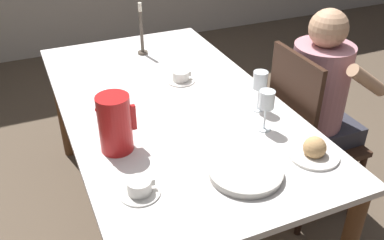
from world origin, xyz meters
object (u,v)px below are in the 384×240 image
(red_pitcher, at_px, (115,123))
(wine_glass_water, at_px, (260,82))
(wine_glass_juice, at_px, (267,102))
(bread_plate, at_px, (314,150))
(person_seated, at_px, (322,98))
(candlestick_tall, at_px, (142,35))
(teacup_across, at_px, (181,77))
(teacup_near_person, at_px, (140,188))
(serving_tray, at_px, (245,172))
(chair_person_side, at_px, (306,135))

(red_pitcher, relative_size, wine_glass_water, 1.25)
(wine_glass_juice, distance_m, bread_plate, 0.29)
(person_seated, height_order, candlestick_tall, person_seated)
(teacup_across, bearing_deg, teacup_near_person, -121.55)
(red_pitcher, distance_m, wine_glass_water, 0.70)
(teacup_near_person, bearing_deg, serving_tray, -8.60)
(person_seated, relative_size, serving_tray, 4.16)
(red_pitcher, height_order, candlestick_tall, candlestick_tall)
(wine_glass_water, xyz_separation_m, teacup_across, (-0.22, 0.42, -0.12))
(person_seated, height_order, red_pitcher, person_seated)
(red_pitcher, bearing_deg, chair_person_side, 3.60)
(person_seated, xyz_separation_m, teacup_near_person, (-1.12, -0.40, 0.08))
(red_pitcher, xyz_separation_m, teacup_across, (0.47, 0.47, -0.10))
(teacup_near_person, relative_size, candlestick_tall, 0.48)
(serving_tray, xyz_separation_m, bread_plate, (0.31, -0.00, 0.01))
(candlestick_tall, bearing_deg, red_pitcher, -113.84)
(candlestick_tall, bearing_deg, serving_tray, -90.03)
(candlestick_tall, bearing_deg, teacup_across, -80.58)
(wine_glass_water, bearing_deg, chair_person_side, 2.75)
(chair_person_side, distance_m, wine_glass_juice, 0.58)
(teacup_across, relative_size, candlestick_tall, 0.48)
(teacup_near_person, height_order, serving_tray, teacup_near_person)
(chair_person_side, bearing_deg, person_seated, 108.26)
(serving_tray, bearing_deg, wine_glass_juice, 46.68)
(wine_glass_water, xyz_separation_m, serving_tray, (-0.30, -0.41, -0.13))
(teacup_near_person, xyz_separation_m, teacup_across, (0.47, 0.77, 0.00))
(teacup_near_person, height_order, bread_plate, bread_plate)
(red_pitcher, bearing_deg, person_seated, 4.89)
(wine_glass_juice, distance_m, teacup_near_person, 0.67)
(red_pitcher, height_order, serving_tray, red_pitcher)
(wine_glass_water, xyz_separation_m, bread_plate, (0.01, -0.41, -0.12))
(person_seated, distance_m, serving_tray, 0.86)
(serving_tray, height_order, candlestick_tall, candlestick_tall)
(serving_tray, bearing_deg, bread_plate, -0.81)
(chair_person_side, distance_m, person_seated, 0.21)
(chair_person_side, bearing_deg, teacup_across, -126.10)
(teacup_across, bearing_deg, person_seated, -29.83)
(person_seated, height_order, teacup_near_person, person_seated)
(teacup_near_person, bearing_deg, wine_glass_water, 26.54)
(person_seated, xyz_separation_m, teacup_across, (-0.65, 0.37, 0.08))
(wine_glass_water, bearing_deg, wine_glass_juice, -111.88)
(serving_tray, distance_m, candlestick_tall, 1.27)
(red_pitcher, height_order, wine_glass_juice, red_pitcher)
(red_pitcher, height_order, teacup_across, red_pitcher)
(red_pitcher, distance_m, teacup_near_person, 0.31)
(wine_glass_water, relative_size, candlestick_tall, 0.63)
(chair_person_side, bearing_deg, teacup_near_person, -70.49)
(red_pitcher, xyz_separation_m, bread_plate, (0.71, -0.36, -0.10))
(person_seated, distance_m, teacup_near_person, 1.19)
(candlestick_tall, bearing_deg, wine_glass_juice, -77.12)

